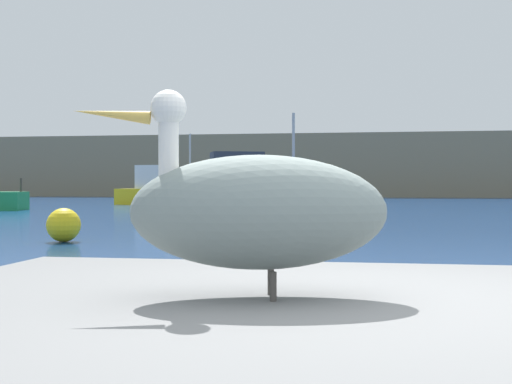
% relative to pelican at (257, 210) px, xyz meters
% --- Properties ---
extents(hillside_backdrop, '(140.00, 12.61, 6.60)m').
position_rel_pelican_xyz_m(hillside_backdrop, '(0.79, 72.39, 2.11)').
color(hillside_backdrop, '#7F755B').
rests_on(hillside_backdrop, ground).
extents(pelican, '(1.43, 0.72, 0.93)m').
position_rel_pelican_xyz_m(pelican, '(0.00, 0.00, 0.00)').
color(pelican, gray).
rests_on(pelican, pier_dock).
extents(fishing_boat_blue, '(5.75, 3.48, 4.28)m').
position_rel_pelican_xyz_m(fishing_boat_blue, '(-4.30, 24.27, -0.26)').
color(fishing_boat_blue, blue).
rests_on(fishing_boat_blue, ground).
extents(fishing_boat_yellow, '(6.37, 2.74, 4.57)m').
position_rel_pelican_xyz_m(fishing_boat_yellow, '(-12.75, 39.28, -0.30)').
color(fishing_boat_yellow, yellow).
rests_on(fishing_boat_yellow, ground).
extents(mooring_buoy, '(0.77, 0.77, 0.77)m').
position_rel_pelican_xyz_m(mooring_buoy, '(-6.34, 11.46, -0.81)').
color(mooring_buoy, yellow).
rests_on(mooring_buoy, ground).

